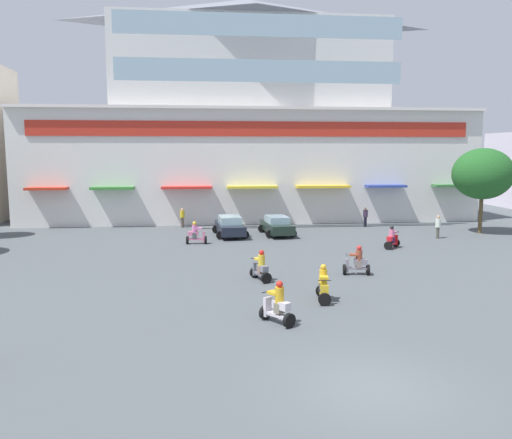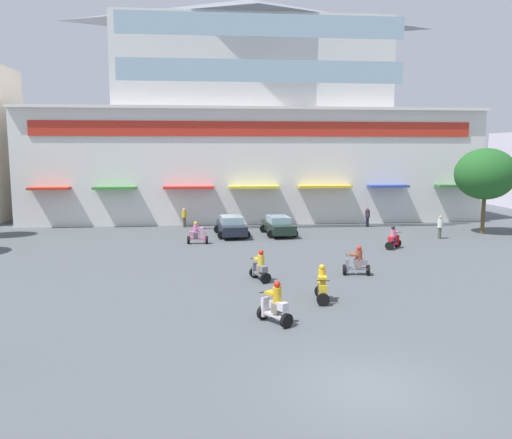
# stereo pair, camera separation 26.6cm
# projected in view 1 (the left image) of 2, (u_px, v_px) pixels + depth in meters

# --- Properties ---
(ground_plane) EXTENTS (128.00, 128.00, 0.00)m
(ground_plane) POSITION_uv_depth(u_px,v_px,m) (289.00, 272.00, 26.21)
(ground_plane) COLOR #4D5357
(colonial_building) EXTENTS (39.29, 15.31, 19.70)m
(colonial_building) POSITION_uv_depth(u_px,v_px,m) (249.00, 126.00, 47.34)
(colonial_building) COLOR silver
(colonial_building) RESTS_ON ground
(plaza_tree_1) EXTENTS (4.50, 3.97, 6.34)m
(plaza_tree_1) POSITION_uv_depth(u_px,v_px,m) (483.00, 174.00, 37.91)
(plaza_tree_1) COLOR brown
(plaza_tree_1) RESTS_ON ground
(parked_car_0) EXTENTS (2.55, 4.59, 1.45)m
(parked_car_0) POSITION_uv_depth(u_px,v_px,m) (230.00, 226.00, 37.11)
(parked_car_0) COLOR #1B212D
(parked_car_0) RESTS_ON ground
(parked_car_1) EXTENTS (2.51, 4.38, 1.39)m
(parked_car_1) POSITION_uv_depth(u_px,v_px,m) (277.00, 225.00, 37.54)
(parked_car_1) COLOR black
(parked_car_1) RESTS_ON ground
(scooter_rider_1) EXTENTS (0.94, 1.50, 1.51)m
(scooter_rider_1) POSITION_uv_depth(u_px,v_px,m) (261.00, 268.00, 24.34)
(scooter_rider_1) COLOR black
(scooter_rider_1) RESTS_ON ground
(scooter_rider_2) EXTENTS (1.37, 0.74, 1.49)m
(scooter_rider_2) POSITION_uv_depth(u_px,v_px,m) (357.00, 263.00, 25.51)
(scooter_rider_2) COLOR black
(scooter_rider_2) RESTS_ON ground
(scooter_rider_3) EXTENTS (0.71, 1.44, 1.54)m
(scooter_rider_3) POSITION_uv_depth(u_px,v_px,m) (323.00, 286.00, 21.02)
(scooter_rider_3) COLOR black
(scooter_rider_3) RESTS_ON ground
(scooter_rider_4) EXTENTS (1.34, 1.40, 1.46)m
(scooter_rider_4) POSITION_uv_depth(u_px,v_px,m) (392.00, 239.00, 32.42)
(scooter_rider_4) COLOR black
(scooter_rider_4) RESTS_ON ground
(scooter_rider_7) EXTENTS (1.22, 1.42, 1.59)m
(scooter_rider_7) POSITION_uv_depth(u_px,v_px,m) (277.00, 306.00, 18.27)
(scooter_rider_7) COLOR black
(scooter_rider_7) RESTS_ON ground
(scooter_rider_9) EXTENTS (1.39, 0.60, 1.50)m
(scooter_rider_9) POSITION_uv_depth(u_px,v_px,m) (196.00, 235.00, 33.96)
(scooter_rider_9) COLOR black
(scooter_rider_9) RESTS_ON ground
(pedestrian_0) EXTENTS (0.45, 0.45, 1.64)m
(pedestrian_0) POSITION_uv_depth(u_px,v_px,m) (438.00, 225.00, 36.06)
(pedestrian_0) COLOR #4B4B41
(pedestrian_0) RESTS_ON ground
(pedestrian_1) EXTENTS (0.51, 0.51, 1.56)m
(pedestrian_1) POSITION_uv_depth(u_px,v_px,m) (182.00, 217.00, 41.25)
(pedestrian_1) COLOR #4E4237
(pedestrian_1) RESTS_ON ground
(pedestrian_2) EXTENTS (0.48, 0.48, 1.57)m
(pedestrian_2) POSITION_uv_depth(u_px,v_px,m) (365.00, 216.00, 41.59)
(pedestrian_2) COLOR black
(pedestrian_2) RESTS_ON ground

